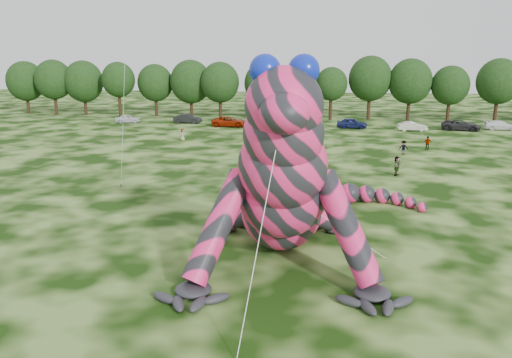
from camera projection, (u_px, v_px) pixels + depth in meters
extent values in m
plane|color=#16330A|center=(317.00, 245.00, 28.72)|extent=(240.00, 240.00, 0.00)
cylinder|color=silver|center=(125.00, 66.00, 36.69)|extent=(0.02, 0.02, 20.53)
cylinder|color=#382314|center=(121.00, 185.00, 41.35)|extent=(0.08, 0.08, 0.24)
imported|color=silver|center=(128.00, 119.00, 79.79)|extent=(4.07, 2.29, 1.31)
imported|color=black|center=(188.00, 119.00, 79.33)|extent=(4.47, 1.75, 1.45)
imported|color=#961D05|center=(230.00, 122.00, 75.61)|extent=(5.46, 2.65, 1.50)
imported|color=silver|center=(291.00, 122.00, 75.92)|extent=(5.11, 2.40, 1.44)
imported|color=navy|center=(352.00, 123.00, 73.87)|extent=(4.58, 2.13, 1.52)
imported|color=beige|center=(412.00, 126.00, 71.35)|extent=(4.17, 1.74, 1.34)
imported|color=#262628|center=(461.00, 125.00, 71.83)|extent=(5.77, 3.36, 1.51)
imported|color=white|center=(501.00, 125.00, 72.24)|extent=(4.77, 2.18, 1.35)
imported|color=gray|center=(183.00, 135.00, 63.09)|extent=(0.88, 0.90, 1.56)
imported|color=gray|center=(428.00, 143.00, 57.13)|extent=(0.94, 0.41, 1.58)
imported|color=gray|center=(404.00, 148.00, 54.36)|extent=(1.05, 0.65, 1.56)
imported|color=gray|center=(261.00, 154.00, 50.60)|extent=(0.56, 0.69, 1.64)
imported|color=gray|center=(397.00, 166.00, 44.97)|extent=(1.06, 1.73, 1.78)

